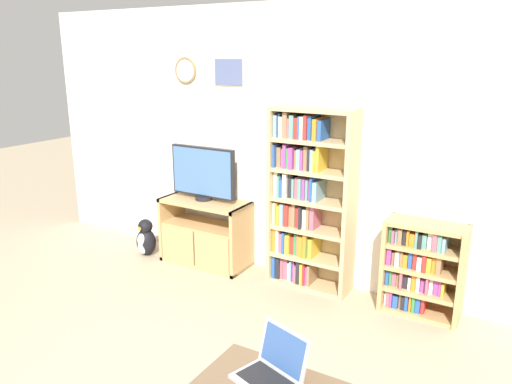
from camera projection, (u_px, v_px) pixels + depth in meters
wall_back at (309, 146)px, 4.65m from camera, size 6.54×0.09×2.60m
tv_stand at (205, 233)px, 5.19m from camera, size 0.93×0.42×0.69m
television at (203, 173)px, 5.07m from camera, size 0.74×0.18×0.55m
bookshelf_tall at (306, 199)px, 4.59m from camera, size 0.78×0.30×1.69m
bookshelf_short at (420, 267)px, 4.19m from camera, size 0.65×0.31×0.81m
laptop at (273, 368)px, 2.68m from camera, size 0.41×0.38×0.27m
penguin_figurine at (146, 239)px, 5.44m from camera, size 0.22×0.20×0.41m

